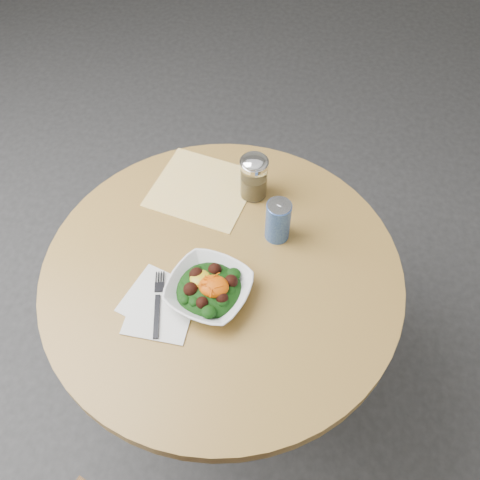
{
  "coord_description": "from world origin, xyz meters",
  "views": [
    {
      "loc": [
        0.16,
        -0.72,
        1.86
      ],
      "look_at": [
        0.04,
        0.05,
        0.81
      ],
      "focal_mm": 40.0,
      "sensor_mm": 36.0,
      "label": 1
    }
  ],
  "objects": [
    {
      "name": "table",
      "position": [
        0.0,
        0.0,
        0.55
      ],
      "size": [
        0.9,
        0.9,
        0.75
      ],
      "color": "black",
      "rests_on": "ground"
    },
    {
      "name": "salad_bowl",
      "position": [
        -0.02,
        -0.08,
        0.78
      ],
      "size": [
        0.24,
        0.24,
        0.07
      ],
      "color": "silver",
      "rests_on": "table"
    },
    {
      "name": "cloth_napkin",
      "position": [
        -0.1,
        0.26,
        0.75
      ],
      "size": [
        0.31,
        0.29,
        0.0
      ],
      "primitive_type": "cube",
      "rotation": [
        0.0,
        0.0,
        -0.22
      ],
      "color": "orange",
      "rests_on": "table"
    },
    {
      "name": "paper_napkins",
      "position": [
        -0.13,
        -0.12,
        0.75
      ],
      "size": [
        0.19,
        0.2,
        0.0
      ],
      "color": "silver",
      "rests_on": "table"
    },
    {
      "name": "ground",
      "position": [
        0.0,
        0.0,
        0.0
      ],
      "size": [
        6.0,
        6.0,
        0.0
      ],
      "primitive_type": "plane",
      "color": "#29292B",
      "rests_on": "ground"
    },
    {
      "name": "beverage_can",
      "position": [
        0.12,
        0.13,
        0.81
      ],
      "size": [
        0.06,
        0.06,
        0.12
      ],
      "color": "navy",
      "rests_on": "table"
    },
    {
      "name": "spice_shaker",
      "position": [
        0.04,
        0.26,
        0.82
      ],
      "size": [
        0.08,
        0.08,
        0.14
      ],
      "color": "silver",
      "rests_on": "table"
    },
    {
      "name": "fork",
      "position": [
        -0.13,
        -0.12,
        0.76
      ],
      "size": [
        0.05,
        0.18,
        0.0
      ],
      "color": "black",
      "rests_on": "table"
    }
  ]
}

